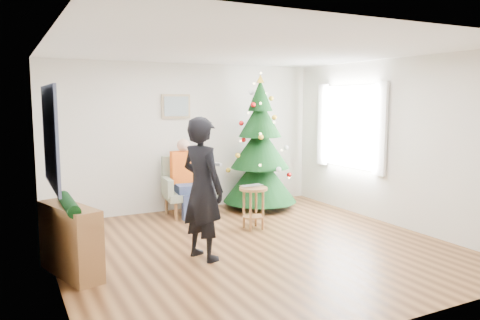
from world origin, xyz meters
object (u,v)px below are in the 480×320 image
armchair (186,194)px  stool (253,208)px  console (70,241)px  standing_man (202,189)px  christmas_tree (260,149)px

armchair → stool: bearing=-59.1°
stool → console: console is taller
stool → standing_man: (-1.20, -0.89, 0.55)m
armchair → standing_man: bearing=-99.3°
christmas_tree → armchair: christmas_tree is taller
console → standing_man: bearing=-23.3°
christmas_tree → armchair: bearing=175.1°
christmas_tree → console: 4.07m
standing_man → console: 1.62m
standing_man → console: bearing=65.2°
stool → console: bearing=-164.9°
standing_man → console: (-1.54, 0.15, -0.48)m
stool → standing_man: size_ratio=0.37×
standing_man → console: standing_man is taller
christmas_tree → armchair: 1.57m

